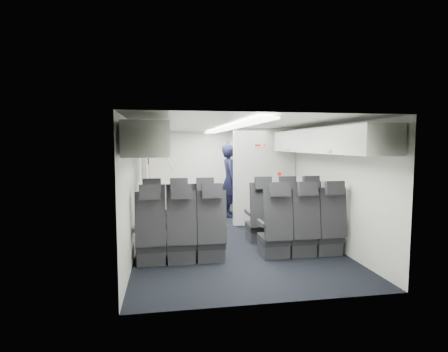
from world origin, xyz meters
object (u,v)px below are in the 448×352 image
object	(u,v)px
carry_on_bag	(153,143)
seat_row_front	(233,221)
boarding_door	(146,181)
galley_unit	(244,175)
seat_row_mid	(243,234)
flight_attendant	(230,181)

from	to	relation	value
carry_on_bag	seat_row_front	bearing A→B (deg)	-16.86
seat_row_front	boarding_door	xyz separation A→B (m)	(-1.64, 2.09, 0.55)
seat_row_front	galley_unit	xyz separation A→B (m)	(0.95, 3.25, 0.55)
seat_row_mid	boarding_door	xyz separation A→B (m)	(-1.64, 2.99, 0.55)
seat_row_front	carry_on_bag	world-z (taller)	carry_on_bag
seat_row_front	boarding_door	distance (m)	2.71
galley_unit	boarding_door	world-z (taller)	galley_unit
flight_attendant	seat_row_mid	bearing A→B (deg)	176.02
galley_unit	flight_attendant	world-z (taller)	galley_unit
seat_row_front	carry_on_bag	size ratio (longest dim) A/B	8.66
seat_row_front	galley_unit	world-z (taller)	galley_unit
seat_row_front	seat_row_mid	world-z (taller)	same
galley_unit	flight_attendant	size ratio (longest dim) A/B	1.06
seat_row_mid	carry_on_bag	bearing A→B (deg)	139.80
carry_on_bag	galley_unit	bearing A→B (deg)	46.25
seat_row_front	galley_unit	size ratio (longest dim) A/B	1.75
galley_unit	boarding_door	xyz separation A→B (m)	(-2.59, -1.17, 0.00)
seat_row_mid	boarding_door	bearing A→B (deg)	118.77
seat_row_mid	carry_on_bag	size ratio (longest dim) A/B	8.66
flight_attendant	carry_on_bag	size ratio (longest dim) A/B	4.68
seat_row_mid	boarding_door	world-z (taller)	boarding_door
seat_row_front	seat_row_mid	xyz separation A→B (m)	(0.00, -0.90, 0.00)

